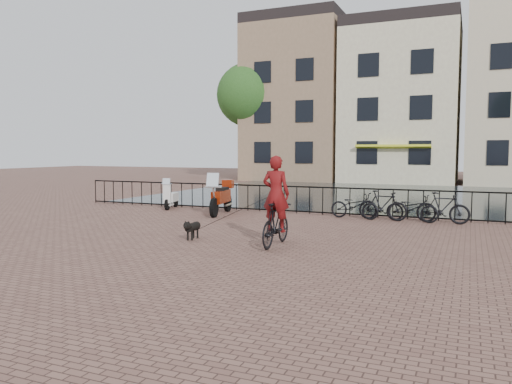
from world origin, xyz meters
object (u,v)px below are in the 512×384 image
at_px(motorcycle, 221,193).
at_px(scooter, 171,193).
at_px(cyclist, 276,206).
at_px(dog, 193,229).

bearing_deg(motorcycle, scooter, 151.78).
distance_m(cyclist, motorcycle, 6.34).
distance_m(cyclist, scooter, 8.89).
distance_m(motorcycle, scooter, 2.86).
relative_size(cyclist, motorcycle, 1.13).
height_order(cyclist, motorcycle, cyclist).
bearing_deg(dog, motorcycle, 103.28).
relative_size(cyclist, scooter, 1.81).
bearing_deg(cyclist, motorcycle, -51.67).
bearing_deg(dog, cyclist, -5.70).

